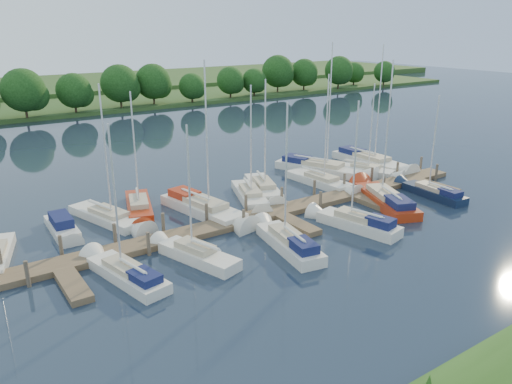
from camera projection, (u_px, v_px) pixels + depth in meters
ground at (346, 252)px, 32.41m from camera, size 260.00×260.00×0.00m
dock at (279, 215)px, 38.09m from camera, size 40.00×6.00×0.40m
mooring_pilings at (271, 206)px, 38.84m from camera, size 38.24×2.84×2.00m
far_shore at (59, 103)px, 91.21m from camera, size 180.00×30.00×0.60m
distant_hill at (31, 87)px, 110.71m from camera, size 220.00×40.00×1.40m
treeline at (47, 93)px, 77.08m from camera, size 147.10×9.30×8.25m
motorboat at (63, 228)px, 35.35m from camera, size 1.70×5.52×1.54m
sailboat_n_2 at (110, 219)px, 37.25m from camera, size 3.97×8.44×10.57m
sailboat_n_3 at (139, 209)px, 39.24m from camera, size 3.70×7.68×9.84m
sailboat_n_4 at (205, 210)px, 38.75m from camera, size 3.71×9.67×12.17m
sailboat_n_5 at (251, 197)px, 41.88m from camera, size 4.04×7.76×9.96m
sailboat_n_6 at (264, 190)px, 43.70m from camera, size 4.12×7.94×10.25m
sailboat_n_7 at (322, 183)px, 45.73m from camera, size 2.50×8.26×10.40m
sailboat_n_8 at (322, 169)px, 49.71m from camera, size 5.87×10.10×12.98m
sailboat_n_9 at (366, 172)px, 49.06m from camera, size 3.89×7.06×9.21m
sailboat_n_10 at (371, 162)px, 52.27m from camera, size 2.53×10.04×12.68m
sailboat_s_0 at (126, 274)px, 28.92m from camera, size 3.02×7.46×9.42m
sailboat_s_1 at (195, 256)px, 31.23m from camera, size 3.26×6.87×8.99m
sailboat_s_2 at (288, 243)px, 32.87m from camera, size 2.88×7.78×10.01m
sailboat_s_3 at (356, 224)px, 36.02m from camera, size 3.10×7.42×9.64m
sailboat_s_4 at (384, 200)px, 41.05m from camera, size 5.11×9.29×11.95m
sailboat_s_5 at (432, 193)px, 42.79m from camera, size 2.04×6.95×8.90m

